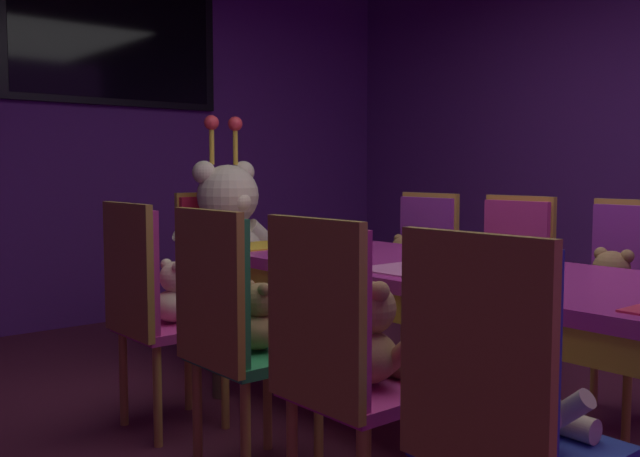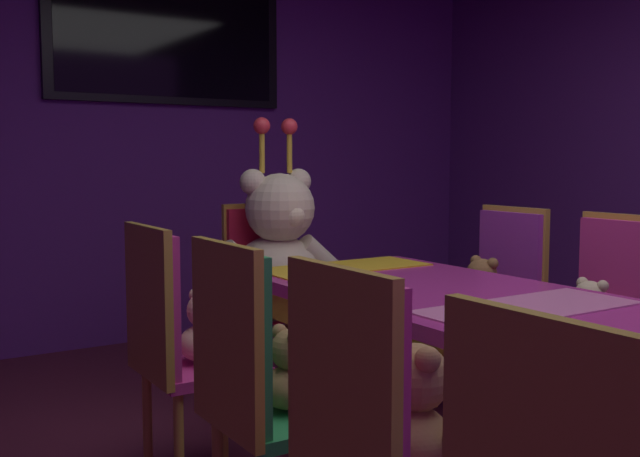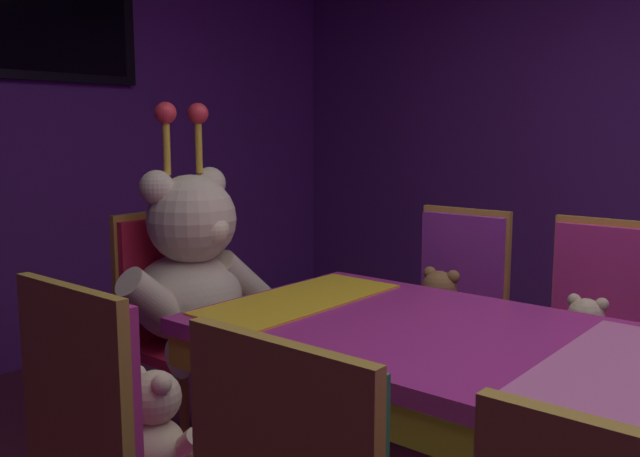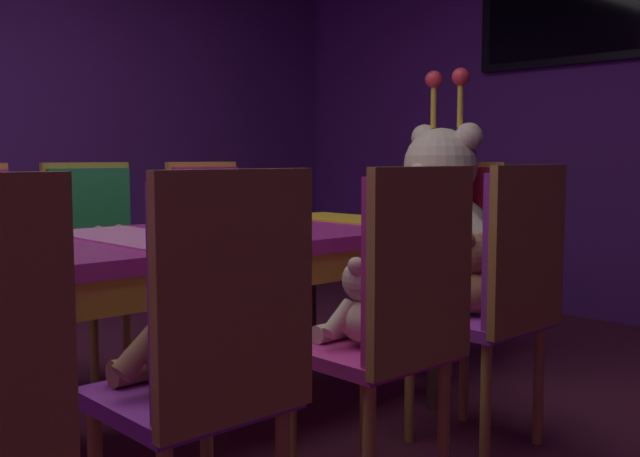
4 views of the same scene
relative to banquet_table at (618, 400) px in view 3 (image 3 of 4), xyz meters
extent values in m
cube|color=#B22D8C|center=(0.00, 0.00, 0.06)|extent=(0.90, 2.48, 0.05)
cube|color=gold|center=(0.00, 0.00, -0.01)|extent=(0.88, 2.43, 0.10)
cylinder|color=#4C3826|center=(0.38, 1.12, -0.31)|extent=(0.07, 0.07, 0.69)
cylinder|color=#4C3826|center=(-0.38, 1.12, -0.31)|extent=(0.07, 0.07, 0.69)
cube|color=pink|center=(0.00, 0.00, 0.09)|extent=(0.77, 0.32, 0.01)
cube|color=yellow|center=(0.00, 1.06, 0.09)|extent=(0.77, 0.32, 0.01)
sphere|color=#9E7247|center=(-0.74, 0.32, 0.04)|extent=(0.05, 0.05, 0.05)
cube|color=#CC338C|center=(-0.93, 0.90, 0.06)|extent=(0.05, 0.38, 0.50)
cube|color=gold|center=(-0.95, 0.90, 0.06)|extent=(0.03, 0.41, 0.55)
ellipsoid|color=beige|center=(-0.75, 0.90, -0.12)|extent=(0.17, 0.17, 0.14)
sphere|color=beige|center=(-0.73, 0.90, 0.00)|extent=(0.14, 0.14, 0.14)
sphere|color=#FDDCAD|center=(-0.69, 0.90, -0.01)|extent=(0.05, 0.05, 0.05)
sphere|color=beige|center=(-0.75, 0.95, 0.05)|extent=(0.05, 0.05, 0.05)
sphere|color=beige|center=(-0.75, 0.85, 0.05)|extent=(0.05, 0.05, 0.05)
cylinder|color=beige|center=(-0.71, 0.98, -0.11)|extent=(0.05, 0.12, 0.11)
cylinder|color=beige|center=(-0.71, 0.81, -0.11)|extent=(0.05, 0.12, 0.11)
cylinder|color=beige|center=(-0.64, 0.94, -0.16)|extent=(0.06, 0.13, 0.06)
cylinder|color=beige|center=(-0.64, 0.85, -0.16)|extent=(0.06, 0.13, 0.06)
cube|color=#CC338C|center=(0.75, 0.33, -0.21)|extent=(0.40, 0.40, 0.04)
cube|color=#CC338C|center=(0.93, 0.33, 0.06)|extent=(0.05, 0.38, 0.50)
cube|color=gold|center=(0.95, 0.33, 0.06)|extent=(0.03, 0.41, 0.55)
cylinder|color=gold|center=(0.91, 0.49, -0.44)|extent=(0.04, 0.04, 0.42)
cylinder|color=gold|center=(0.91, 0.17, -0.44)|extent=(0.04, 0.04, 0.42)
cylinder|color=gold|center=(0.59, 0.49, -0.44)|extent=(0.04, 0.04, 0.42)
ellipsoid|color=beige|center=(0.75, 0.33, -0.12)|extent=(0.16, 0.16, 0.13)
sphere|color=beige|center=(0.74, 0.33, 0.00)|extent=(0.13, 0.13, 0.13)
sphere|color=#FDDCAD|center=(0.69, 0.33, -0.01)|extent=(0.05, 0.05, 0.05)
sphere|color=beige|center=(0.75, 0.28, 0.05)|extent=(0.05, 0.05, 0.05)
sphere|color=beige|center=(0.75, 0.38, 0.05)|extent=(0.05, 0.05, 0.05)
cylinder|color=beige|center=(0.72, 0.24, -0.11)|extent=(0.05, 0.12, 0.11)
cylinder|color=beige|center=(0.72, 0.41, -0.11)|extent=(0.05, 0.12, 0.11)
cylinder|color=beige|center=(0.65, 0.28, -0.17)|extent=(0.06, 0.12, 0.06)
cylinder|color=beige|center=(0.65, 0.37, -0.17)|extent=(0.06, 0.12, 0.06)
cube|color=purple|center=(0.72, 0.91, -0.21)|extent=(0.40, 0.40, 0.04)
cube|color=purple|center=(0.90, 0.91, 0.06)|extent=(0.05, 0.38, 0.50)
cube|color=gold|center=(0.92, 0.91, 0.06)|extent=(0.03, 0.41, 0.55)
cylinder|color=gold|center=(0.88, 1.07, -0.44)|extent=(0.04, 0.04, 0.42)
cylinder|color=gold|center=(0.88, 0.75, -0.44)|extent=(0.04, 0.04, 0.42)
cylinder|color=gold|center=(0.56, 1.07, -0.44)|extent=(0.04, 0.04, 0.42)
cylinder|color=gold|center=(0.56, 0.75, -0.44)|extent=(0.04, 0.04, 0.42)
ellipsoid|color=olive|center=(0.72, 0.91, -0.11)|extent=(0.18, 0.18, 0.15)
sphere|color=olive|center=(0.70, 0.91, 0.02)|extent=(0.15, 0.15, 0.15)
sphere|color=#AE7747|center=(0.65, 0.91, 0.01)|extent=(0.05, 0.05, 0.05)
sphere|color=olive|center=(0.72, 0.86, 0.07)|extent=(0.05, 0.05, 0.05)
sphere|color=olive|center=(0.72, 0.97, 0.07)|extent=(0.05, 0.05, 0.05)
cylinder|color=olive|center=(0.68, 0.82, -0.10)|extent=(0.05, 0.13, 0.12)
cylinder|color=olive|center=(0.68, 1.00, -0.10)|extent=(0.05, 0.13, 0.12)
cylinder|color=olive|center=(0.60, 0.86, -0.16)|extent=(0.06, 0.14, 0.06)
cylinder|color=olive|center=(0.60, 0.96, -0.16)|extent=(0.06, 0.14, 0.06)
cube|color=red|center=(0.00, 1.66, -0.21)|extent=(0.40, 0.40, 0.04)
cube|color=red|center=(0.00, 1.84, 0.06)|extent=(0.38, 0.05, 0.50)
cube|color=gold|center=(0.00, 1.86, 0.06)|extent=(0.41, 0.03, 0.55)
cylinder|color=gold|center=(0.16, 1.82, -0.44)|extent=(0.04, 0.04, 0.42)
cylinder|color=gold|center=(0.16, 1.50, -0.44)|extent=(0.04, 0.04, 0.42)
cylinder|color=gold|center=(-0.16, 1.82, -0.44)|extent=(0.04, 0.04, 0.42)
cylinder|color=gold|center=(-0.16, 1.50, -0.44)|extent=(0.04, 0.04, 0.42)
ellipsoid|color=beige|center=(0.00, 1.66, 0.00)|extent=(0.44, 0.44, 0.35)
sphere|color=beige|center=(0.00, 1.62, 0.32)|extent=(0.35, 0.35, 0.35)
sphere|color=#FFF2C8|center=(0.00, 1.50, 0.29)|extent=(0.13, 0.13, 0.13)
sphere|color=beige|center=(0.13, 1.66, 0.45)|extent=(0.13, 0.13, 0.13)
sphere|color=beige|center=(-0.13, 1.66, 0.45)|extent=(0.13, 0.13, 0.13)
cylinder|color=beige|center=(0.22, 1.57, 0.04)|extent=(0.31, 0.12, 0.29)
cylinder|color=beige|center=(-0.22, 1.57, 0.04)|extent=(0.31, 0.12, 0.29)
cylinder|color=beige|center=(0.12, 1.37, -0.12)|extent=(0.33, 0.15, 0.15)
cylinder|color=beige|center=(-0.12, 1.37, -0.12)|extent=(0.33, 0.15, 0.15)
cylinder|color=gold|center=(0.08, 1.66, 0.61)|extent=(0.03, 0.03, 0.24)
sphere|color=#E5333F|center=(0.08, 1.66, 0.73)|extent=(0.08, 0.08, 0.08)
cylinder|color=gold|center=(-0.08, 1.66, 0.61)|extent=(0.03, 0.03, 0.24)
sphere|color=#E5333F|center=(-0.08, 1.66, 0.73)|extent=(0.08, 0.08, 0.08)
camera|label=1|loc=(-2.20, -1.83, 0.47)|focal=39.96mm
camera|label=2|loc=(-1.83, -1.60, 0.57)|focal=41.33mm
camera|label=3|loc=(-1.72, -0.46, 0.67)|focal=38.32mm
camera|label=4|loc=(2.23, -1.24, 0.36)|focal=41.99mm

